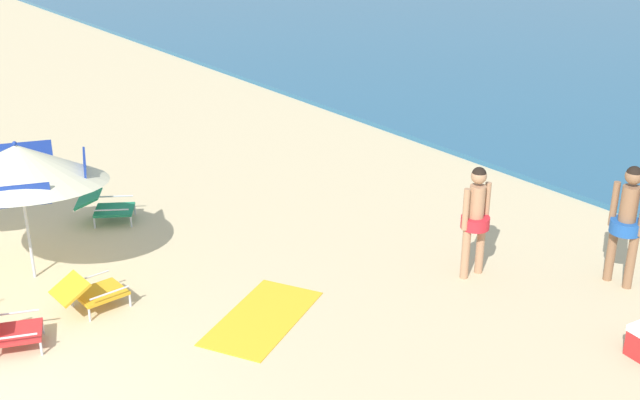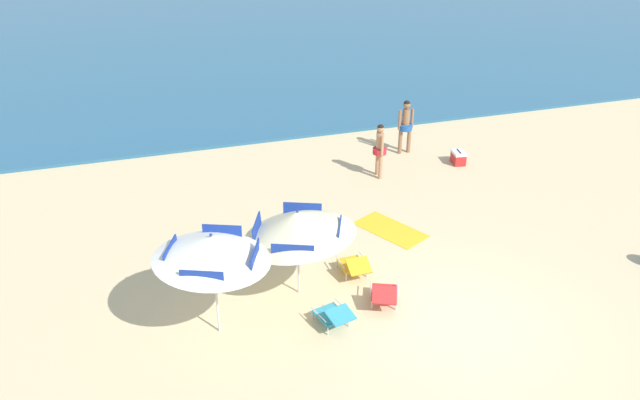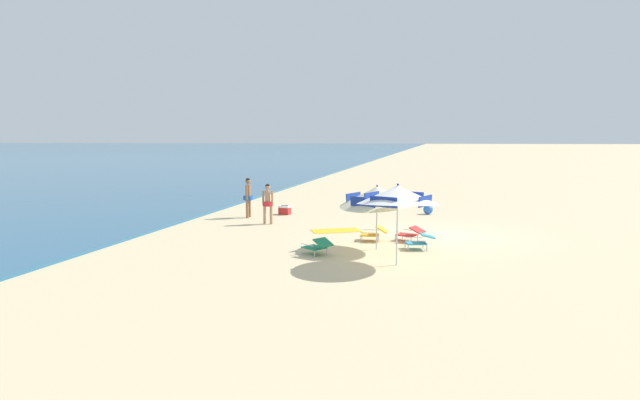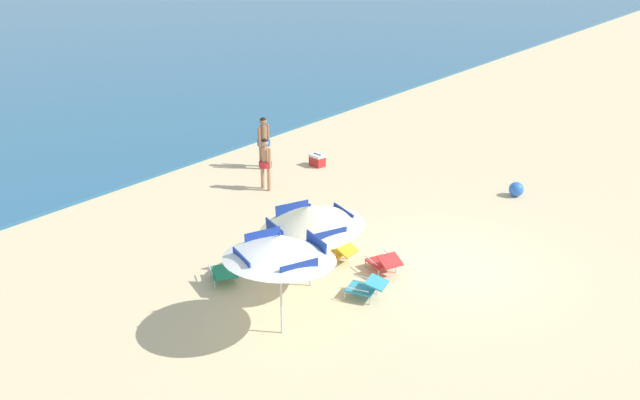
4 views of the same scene
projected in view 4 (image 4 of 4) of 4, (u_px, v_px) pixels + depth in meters
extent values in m
plane|color=#D1BA8E|center=(448.00, 266.00, 16.43)|extent=(800.00, 800.00, 0.00)
cylinder|color=silver|center=(310.00, 247.00, 15.19)|extent=(0.04, 0.04, 1.95)
cone|color=beige|center=(310.00, 217.00, 14.92)|extent=(3.31, 3.30, 0.81)
cube|color=navy|center=(292.00, 209.00, 15.64)|extent=(0.78, 0.36, 0.29)
cube|color=navy|center=(275.00, 230.00, 14.58)|extent=(0.36, 0.78, 0.29)
cube|color=navy|center=(329.00, 237.00, 14.28)|extent=(0.78, 0.36, 0.29)
cube|color=navy|center=(343.00, 215.00, 15.34)|extent=(0.36, 0.78, 0.29)
sphere|color=navy|center=(310.00, 205.00, 14.81)|extent=(0.06, 0.06, 0.06)
cylinder|color=silver|center=(281.00, 285.00, 13.38)|extent=(0.04, 0.04, 2.16)
cone|color=white|center=(280.00, 247.00, 13.06)|extent=(2.42, 2.39, 0.67)
cube|color=navy|center=(263.00, 237.00, 13.74)|extent=(0.73, 0.34, 0.27)
cube|color=navy|center=(242.00, 261.00, 12.75)|extent=(0.34, 0.73, 0.27)
cube|color=navy|center=(299.00, 269.00, 12.47)|extent=(0.73, 0.34, 0.27)
cube|color=navy|center=(316.00, 243.00, 13.46)|extent=(0.34, 0.73, 0.27)
sphere|color=navy|center=(280.00, 234.00, 12.96)|extent=(0.06, 0.06, 0.06)
cube|color=red|center=(381.00, 262.00, 16.18)|extent=(0.71, 0.76, 0.04)
cube|color=red|center=(390.00, 261.00, 15.79)|extent=(0.61, 0.56, 0.19)
cylinder|color=silver|center=(365.00, 264.00, 16.34)|extent=(0.03, 0.03, 0.18)
cylinder|color=silver|center=(383.00, 259.00, 16.56)|extent=(0.03, 0.03, 0.18)
cylinder|color=silver|center=(379.00, 274.00, 15.88)|extent=(0.03, 0.03, 0.18)
cylinder|color=silver|center=(396.00, 269.00, 16.10)|extent=(0.03, 0.03, 0.18)
cylinder|color=silver|center=(371.00, 260.00, 16.01)|extent=(0.24, 0.51, 0.02)
cylinder|color=silver|center=(391.00, 255.00, 16.26)|extent=(0.24, 0.51, 0.02)
cube|color=#1E7F56|center=(223.00, 272.00, 15.72)|extent=(0.76, 0.79, 0.04)
cube|color=#1E7F56|center=(226.00, 272.00, 15.30)|extent=(0.63, 0.60, 0.21)
cylinder|color=silver|center=(210.00, 272.00, 15.94)|extent=(0.03, 0.03, 0.18)
cylinder|color=silver|center=(231.00, 269.00, 16.08)|extent=(0.03, 0.03, 0.18)
cylinder|color=silver|center=(215.00, 284.00, 15.44)|extent=(0.03, 0.03, 0.18)
cylinder|color=silver|center=(236.00, 281.00, 15.58)|extent=(0.03, 0.03, 0.18)
cylinder|color=silver|center=(210.00, 269.00, 15.59)|extent=(0.32, 0.46, 0.02)
cylinder|color=silver|center=(235.00, 266.00, 15.75)|extent=(0.32, 0.46, 0.02)
cube|color=teal|center=(361.00, 288.00, 15.03)|extent=(0.65, 0.71, 0.04)
cube|color=teal|center=(377.00, 283.00, 14.81)|extent=(0.58, 0.53, 0.13)
cylinder|color=silver|center=(345.00, 295.00, 14.97)|extent=(0.03, 0.03, 0.18)
cylinder|color=silver|center=(353.00, 285.00, 15.39)|extent=(0.03, 0.03, 0.18)
cylinder|color=silver|center=(370.00, 301.00, 14.76)|extent=(0.03, 0.03, 0.18)
cylinder|color=silver|center=(377.00, 290.00, 15.17)|extent=(0.03, 0.03, 0.18)
cylinder|color=silver|center=(357.00, 289.00, 14.75)|extent=(0.16, 0.53, 0.02)
cylinder|color=silver|center=(366.00, 278.00, 15.22)|extent=(0.16, 0.53, 0.02)
cube|color=gold|center=(333.00, 252.00, 16.67)|extent=(0.54, 0.61, 0.04)
cube|color=gold|center=(346.00, 249.00, 16.37)|extent=(0.50, 0.40, 0.23)
cylinder|color=silver|center=(317.00, 257.00, 16.69)|extent=(0.03, 0.03, 0.18)
cylinder|color=silver|center=(329.00, 249.00, 17.05)|extent=(0.03, 0.03, 0.18)
cylinder|color=silver|center=(336.00, 263.00, 16.37)|extent=(0.03, 0.03, 0.18)
cylinder|color=silver|center=(348.00, 256.00, 16.74)|extent=(0.03, 0.03, 0.18)
cylinder|color=silver|center=(326.00, 252.00, 16.42)|extent=(0.04, 0.54, 0.02)
cylinder|color=silver|center=(340.00, 243.00, 16.83)|extent=(0.04, 0.54, 0.02)
cylinder|color=#8C6042|center=(267.00, 154.00, 22.84)|extent=(0.12, 0.12, 0.84)
cylinder|color=#8C6042|center=(261.00, 157.00, 22.62)|extent=(0.12, 0.12, 0.84)
cylinder|color=#1E51A3|center=(264.00, 143.00, 22.56)|extent=(0.42, 0.42, 0.18)
cylinder|color=#8C6042|center=(263.00, 135.00, 22.46)|extent=(0.23, 0.23, 0.60)
cylinder|color=#8C6042|center=(268.00, 134.00, 22.62)|extent=(0.09, 0.09, 0.63)
cylinder|color=#8C6042|center=(259.00, 137.00, 22.31)|extent=(0.09, 0.09, 0.63)
sphere|color=#8C6042|center=(263.00, 121.00, 22.29)|extent=(0.23, 0.23, 0.23)
sphere|color=black|center=(263.00, 120.00, 22.28)|extent=(0.21, 0.21, 0.21)
cylinder|color=tan|center=(269.00, 178.00, 20.83)|extent=(0.12, 0.12, 0.79)
cylinder|color=tan|center=(263.00, 176.00, 21.00)|extent=(0.12, 0.12, 0.79)
cylinder|color=red|center=(265.00, 164.00, 20.76)|extent=(0.40, 0.40, 0.16)
cylinder|color=tan|center=(265.00, 156.00, 20.66)|extent=(0.22, 0.22, 0.56)
cylinder|color=tan|center=(270.00, 158.00, 20.54)|extent=(0.09, 0.09, 0.59)
cylinder|color=tan|center=(261.00, 155.00, 20.79)|extent=(0.09, 0.09, 0.59)
sphere|color=tan|center=(265.00, 143.00, 20.50)|extent=(0.21, 0.21, 0.21)
sphere|color=black|center=(265.00, 142.00, 20.49)|extent=(0.20, 0.20, 0.20)
cube|color=red|center=(317.00, 161.00, 23.00)|extent=(0.41, 0.53, 0.32)
cube|color=white|center=(317.00, 156.00, 22.92)|extent=(0.42, 0.54, 0.08)
cylinder|color=black|center=(317.00, 154.00, 22.90)|extent=(0.07, 0.34, 0.02)
sphere|color=blue|center=(516.00, 189.00, 20.47)|extent=(0.44, 0.44, 0.44)
cube|color=gold|center=(325.00, 223.00, 18.72)|extent=(1.62, 2.01, 0.01)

